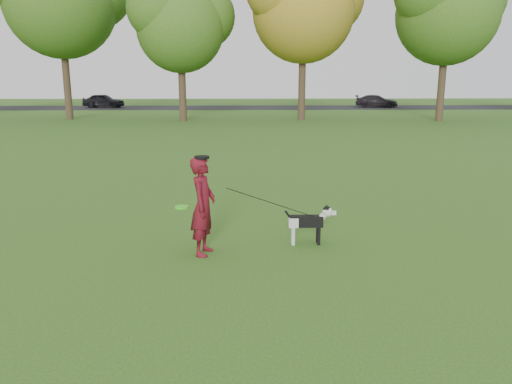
{
  "coord_description": "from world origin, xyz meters",
  "views": [
    {
      "loc": [
        -0.02,
        -8.05,
        2.88
      ],
      "look_at": [
        0.2,
        0.26,
        0.95
      ],
      "focal_mm": 35.0,
      "sensor_mm": 36.0,
      "label": 1
    }
  ],
  "objects_px": {
    "dog": "(310,220)",
    "car_right": "(376,101)",
    "car_left": "(104,101)",
    "man": "(203,206)"
  },
  "relations": [
    {
      "from": "man",
      "to": "dog",
      "type": "relative_size",
      "value": 1.76
    },
    {
      "from": "dog",
      "to": "car_left",
      "type": "bearing_deg",
      "value": 109.8
    },
    {
      "from": "dog",
      "to": "car_right",
      "type": "distance_m",
      "value": 41.37
    },
    {
      "from": "dog",
      "to": "car_right",
      "type": "relative_size",
      "value": 0.23
    },
    {
      "from": "man",
      "to": "car_right",
      "type": "bearing_deg",
      "value": -7.23
    },
    {
      "from": "man",
      "to": "dog",
      "type": "xyz_separation_m",
      "value": [
        1.82,
        0.46,
        -0.39
      ]
    },
    {
      "from": "man",
      "to": "car_left",
      "type": "bearing_deg",
      "value": 28.51
    },
    {
      "from": "man",
      "to": "dog",
      "type": "distance_m",
      "value": 1.92
    },
    {
      "from": "car_left",
      "to": "car_right",
      "type": "bearing_deg",
      "value": -84.77
    },
    {
      "from": "man",
      "to": "car_right",
      "type": "distance_m",
      "value": 42.35
    }
  ]
}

